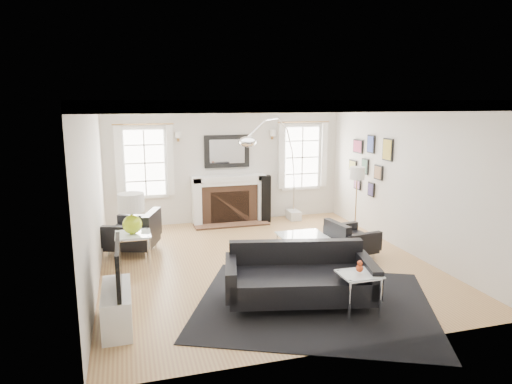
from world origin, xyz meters
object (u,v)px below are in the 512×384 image
object	(u,v)px
fireplace	(229,200)
gourd_lamp	(132,211)
sofa	(299,278)
coffee_table	(304,238)
armchair_right	(349,240)
arc_floor_lamp	(273,168)
armchair_left	(136,234)

from	to	relation	value
fireplace	gourd_lamp	xyz separation A→B (m)	(-2.20, -2.52, 0.48)
gourd_lamp	sofa	bearing A→B (deg)	-41.56
fireplace	coffee_table	world-z (taller)	fireplace
sofa	armchair_right	distance (m)	2.22
sofa	armchair_right	world-z (taller)	sofa
gourd_lamp	arc_floor_lamp	size ratio (longest dim) A/B	0.27
coffee_table	arc_floor_lamp	bearing A→B (deg)	89.66
armchair_left	coffee_table	bearing A→B (deg)	-19.83
armchair_left	coffee_table	world-z (taller)	armchair_left
sofa	coffee_table	bearing A→B (deg)	66.20
fireplace	gourd_lamp	bearing A→B (deg)	-131.12
fireplace	armchair_left	size ratio (longest dim) A/B	1.44
fireplace	armchair_right	distance (m)	3.32
armchair_right	coffee_table	world-z (taller)	armchair_right
fireplace	armchair_left	world-z (taller)	fireplace
armchair_left	coffee_table	xyz separation A→B (m)	(2.93, -1.06, -0.02)
armchair_right	gourd_lamp	distance (m)	3.86
armchair_right	arc_floor_lamp	bearing A→B (deg)	109.70
fireplace	arc_floor_lamp	distance (m)	1.39
fireplace	armchair_right	world-z (taller)	fireplace
coffee_table	armchair_right	bearing A→B (deg)	-18.81
coffee_table	gourd_lamp	distance (m)	3.07
sofa	gourd_lamp	xyz separation A→B (m)	(-2.19, 1.95, 0.66)
arc_floor_lamp	sofa	bearing A→B (deg)	-102.42
fireplace	sofa	size ratio (longest dim) A/B	0.77
sofa	armchair_right	size ratio (longest dim) A/B	2.41
fireplace	gourd_lamp	distance (m)	3.38
fireplace	sofa	world-z (taller)	fireplace
armchair_right	arc_floor_lamp	distance (m)	2.51
armchair_right	armchair_left	bearing A→B (deg)	160.38
armchair_left	arc_floor_lamp	xyz separation A→B (m)	(2.95, 0.82, 1.01)
sofa	armchair_right	xyz separation A→B (m)	(1.58, 1.55, -0.05)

